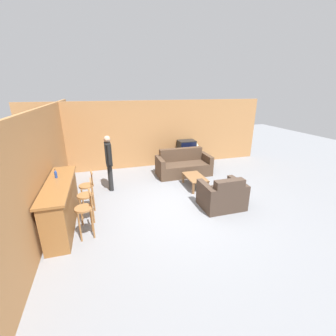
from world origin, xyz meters
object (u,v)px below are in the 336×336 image
person_by_window (109,160)px  couch_far (183,166)px  bar_chair_far (87,189)px  table_lamp (195,144)px  armchair_near (222,196)px  bar_chair_near (85,212)px  tv_unit (186,158)px  bar_chair_mid (86,199)px  tv (187,146)px  bottle (56,174)px  coffee_table (195,178)px

person_by_window → couch_far: bearing=13.1°
bar_chair_far → table_lamp: size_ratio=2.30×
bar_chair_far → armchair_near: bearing=-14.6°
bar_chair_near → tv_unit: (3.77, 3.95, -0.31)m
tv_unit → table_lamp: (0.39, 0.00, 0.60)m
bar_chair_near → couch_far: 4.39m
bar_chair_far → table_lamp: bar_chair_far is taller
bar_chair_mid → tv: 5.04m
tv → bottle: bottle is taller
bar_chair_mid → bottle: bearing=152.9°
couch_far → bar_chair_mid: bearing=-144.7°
couch_far → tv_unit: bearing=63.6°
bar_chair_mid → bar_chair_far: (-0.00, 0.58, 0.00)m
tv_unit → tv: bearing=-90.0°
table_lamp → person_by_window: 3.91m
bar_chair_far → person_by_window: (0.62, 1.12, 0.39)m
coffee_table → tv_unit: size_ratio=0.89×
tv_unit → tv: 0.51m
bar_chair_mid → tv_unit: size_ratio=0.97×
armchair_near → table_lamp: (0.76, 3.65, 0.54)m
armchair_near → coffee_table: bearing=97.5°
bar_chair_mid → tv_unit: 5.05m
bar_chair_near → table_lamp: bar_chair_near is taller
bar_chair_near → bar_chair_far: bearing=90.0°
bar_chair_far → tv_unit: bar_chair_far is taller
table_lamp → bar_chair_far: bearing=-146.4°
armchair_near → tv_unit: 3.67m
table_lamp → person_by_window: bearing=-155.1°
couch_far → coffee_table: size_ratio=2.02×
bar_chair_near → person_by_window: 2.42m
coffee_table → bottle: bearing=-168.3°
coffee_table → table_lamp: size_ratio=2.12×
bottle → bar_chair_near: bearing=-56.5°
person_by_window → bar_chair_near: bearing=-105.0°
person_by_window → tv: bearing=27.5°
tv → person_by_window: person_by_window is taller
couch_far → tv_unit: couch_far is taller
tv_unit → person_by_window: bearing=-152.5°
bottle → table_lamp: size_ratio=0.48×
bar_chair_near → person_by_window: bearing=75.0°
table_lamp → tv_unit: bearing=180.0°
bar_chair_near → armchair_near: 3.42m
coffee_table → bottle: size_ratio=4.45×
armchair_near → person_by_window: person_by_window is taller
bar_chair_mid → person_by_window: (0.62, 1.70, 0.39)m
bar_chair_mid → bar_chair_far: 0.58m
couch_far → tv_unit: (0.51, 1.03, -0.06)m
tv → bar_chair_mid: bearing=-138.5°
bar_chair_mid → coffee_table: bearing=19.0°
couch_far → person_by_window: person_by_window is taller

